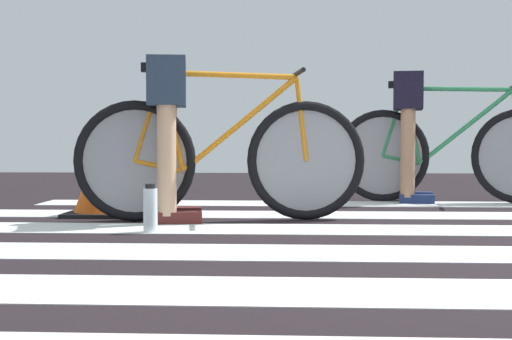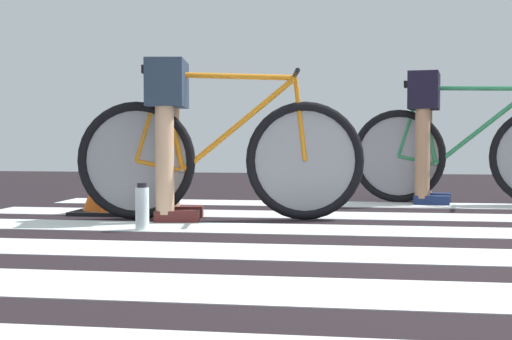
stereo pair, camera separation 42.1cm
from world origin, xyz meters
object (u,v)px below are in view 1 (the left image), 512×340
at_px(water_bottle, 150,209).
at_px(cyclist_2_of_2, 408,119).
at_px(bicycle_2_of_2, 450,152).
at_px(traffic_cone, 103,178).
at_px(bicycle_1_of_2, 221,156).
at_px(cyclist_1_of_2, 168,116).

bearing_deg(water_bottle, cyclist_2_of_2, 48.87).
distance_m(bicycle_2_of_2, water_bottle, 2.68).
bearing_deg(traffic_cone, bicycle_1_of_2, -18.99).
bearing_deg(cyclist_1_of_2, traffic_cone, 138.65).
bearing_deg(cyclist_2_of_2, bicycle_2_of_2, 0.00).
height_order(bicycle_2_of_2, water_bottle, bicycle_2_of_2).
relative_size(bicycle_1_of_2, cyclist_1_of_2, 1.80).
height_order(bicycle_1_of_2, traffic_cone, bicycle_1_of_2).
bearing_deg(water_bottle, cyclist_1_of_2, 89.17).
relative_size(cyclist_1_of_2, traffic_cone, 1.91).
height_order(bicycle_2_of_2, traffic_cone, bicycle_2_of_2).
bearing_deg(cyclist_1_of_2, bicycle_2_of_2, 26.22).
xyz_separation_m(bicycle_2_of_2, cyclist_2_of_2, (-0.31, 0.05, 0.26)).
relative_size(bicycle_1_of_2, bicycle_2_of_2, 1.00).
bearing_deg(cyclist_2_of_2, traffic_cone, -145.04).
relative_size(bicycle_1_of_2, cyclist_2_of_2, 1.74).
distance_m(cyclist_1_of_2, water_bottle, 0.71).
bearing_deg(bicycle_1_of_2, cyclist_1_of_2, -180.00).
xyz_separation_m(cyclist_1_of_2, water_bottle, (-0.01, -0.51, -0.50)).
bearing_deg(water_bottle, traffic_cone, 119.99).
relative_size(cyclist_1_of_2, cyclist_2_of_2, 0.97).
bearing_deg(bicycle_1_of_2, cyclist_2_of_2, 36.93).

